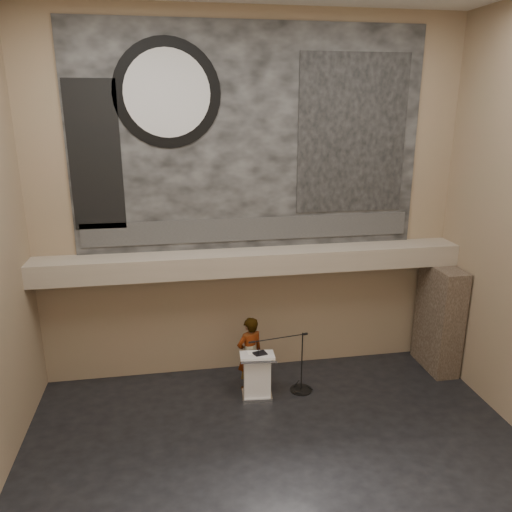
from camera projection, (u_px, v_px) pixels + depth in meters
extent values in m
plane|color=black|center=(285.00, 472.00, 9.15)|extent=(10.00, 10.00, 0.00)
cube|color=#91755C|center=(250.00, 203.00, 11.69)|extent=(10.00, 0.02, 8.50)
cube|color=#91755C|center=(402.00, 383.00, 4.15)|extent=(10.00, 0.02, 8.50)
cube|color=gray|center=(253.00, 261.00, 11.69)|extent=(10.00, 0.80, 0.50)
cylinder|color=#B2893D|center=(185.00, 277.00, 11.47)|extent=(0.04, 0.04, 0.06)
cylinder|color=#B2893D|center=(331.00, 269.00, 12.03)|extent=(0.04, 0.04, 0.06)
cube|color=black|center=(250.00, 140.00, 11.24)|extent=(8.00, 0.05, 5.00)
cube|color=#303030|center=(251.00, 229.00, 11.80)|extent=(7.76, 0.02, 0.55)
cylinder|color=black|center=(167.00, 93.00, 10.62)|extent=(2.30, 0.02, 2.30)
cylinder|color=silver|center=(167.00, 93.00, 10.60)|extent=(1.84, 0.02, 1.84)
cube|color=black|center=(353.00, 135.00, 11.56)|extent=(2.60, 0.02, 3.60)
cube|color=black|center=(95.00, 156.00, 10.74)|extent=(1.10, 0.02, 3.20)
cube|color=#3D2F25|center=(439.00, 318.00, 12.48)|extent=(0.60, 1.40, 2.70)
cube|color=silver|center=(257.00, 395.00, 11.52)|extent=(0.73, 0.58, 0.08)
cube|color=white|center=(257.00, 375.00, 11.37)|extent=(0.64, 0.47, 0.96)
cube|color=white|center=(257.00, 355.00, 11.20)|extent=(0.81, 0.61, 0.13)
cube|color=black|center=(260.00, 354.00, 11.19)|extent=(0.34, 0.30, 0.04)
cube|color=white|center=(253.00, 354.00, 11.20)|extent=(0.23, 0.30, 0.00)
imported|color=silver|center=(250.00, 354.00, 11.60)|extent=(0.78, 0.65, 1.83)
cylinder|color=black|center=(301.00, 390.00, 11.79)|extent=(0.52, 0.52, 0.02)
cylinder|color=black|center=(302.00, 362.00, 11.57)|extent=(0.03, 0.03, 1.49)
cylinder|color=black|center=(278.00, 338.00, 11.18)|extent=(1.35, 0.23, 0.02)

